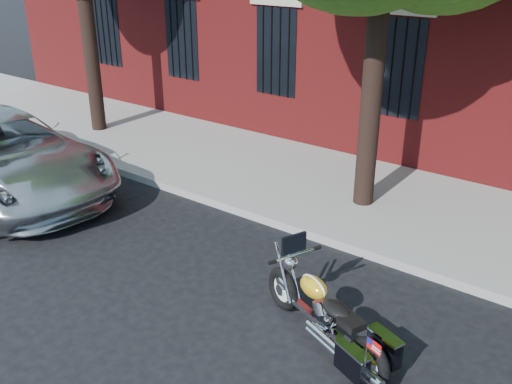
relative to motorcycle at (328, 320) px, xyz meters
The scene contains 5 objects.
ground 2.23m from the motorcycle, 154.98° to the left, with size 120.00×120.00×0.00m, color black.
curb 3.06m from the motorcycle, 130.71° to the left, with size 40.00×0.16×0.15m, color gray.
sidewalk 4.64m from the motorcycle, 115.36° to the left, with size 40.00×3.60×0.15m, color gray.
motorcycle is the anchor object (origin of this frame).
car_silver 7.50m from the motorcycle, behind, with size 2.53×5.48×1.52m, color #A1A5AA.
Camera 1 is at (4.65, -5.93, 4.56)m, focal length 40.00 mm.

